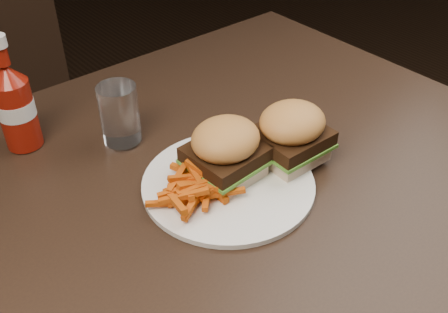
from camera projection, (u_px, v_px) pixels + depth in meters
dining_table at (169, 201)px, 0.79m from camera, size 1.20×0.80×0.04m
plate at (228, 183)px, 0.78m from camera, size 0.26×0.26×0.01m
sandwich_half_a at (226, 169)px, 0.79m from camera, size 0.10×0.09×0.02m
sandwich_half_b at (290, 151)px, 0.82m from camera, size 0.10×0.09×0.02m
fries_pile at (199, 182)px, 0.74m from camera, size 0.13×0.13×0.04m
ketchup_bottle at (18, 114)px, 0.83m from camera, size 0.07×0.07×0.12m
tumbler at (119, 114)px, 0.84m from camera, size 0.07×0.07×0.10m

